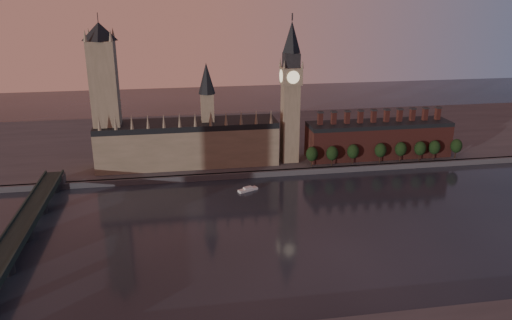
{
  "coord_description": "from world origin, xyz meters",
  "views": [
    {
      "loc": [
        -73.81,
        -237.26,
        124.93
      ],
      "look_at": [
        -24.6,
        55.0,
        24.69
      ],
      "focal_mm": 35.0,
      "sensor_mm": 36.0,
      "label": 1
    }
  ],
  "objects_px": {
    "river_boat": "(248,189)",
    "westminster_bridge": "(13,245)",
    "big_ben": "(291,91)",
    "victoria_tower": "(105,93)"
  },
  "relations": [
    {
      "from": "big_ben",
      "to": "river_boat",
      "type": "xyz_separation_m",
      "value": [
        -38.34,
        -44.82,
        -55.78
      ]
    },
    {
      "from": "victoria_tower",
      "to": "big_ben",
      "type": "relative_size",
      "value": 1.01
    },
    {
      "from": "big_ben",
      "to": "river_boat",
      "type": "bearing_deg",
      "value": -130.55
    },
    {
      "from": "big_ben",
      "to": "westminster_bridge",
      "type": "distance_m",
      "value": 205.83
    },
    {
      "from": "big_ben",
      "to": "river_boat",
      "type": "relative_size",
      "value": 7.6
    },
    {
      "from": "big_ben",
      "to": "westminster_bridge",
      "type": "xyz_separation_m",
      "value": [
        -165.0,
        -112.7,
        -49.39
      ]
    },
    {
      "from": "river_boat",
      "to": "westminster_bridge",
      "type": "bearing_deg",
      "value": -176.8
    },
    {
      "from": "victoria_tower",
      "to": "big_ben",
      "type": "height_order",
      "value": "victoria_tower"
    },
    {
      "from": "westminster_bridge",
      "to": "river_boat",
      "type": "bearing_deg",
      "value": 28.19
    },
    {
      "from": "westminster_bridge",
      "to": "victoria_tower",
      "type": "bearing_deg",
      "value": 73.44
    }
  ]
}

